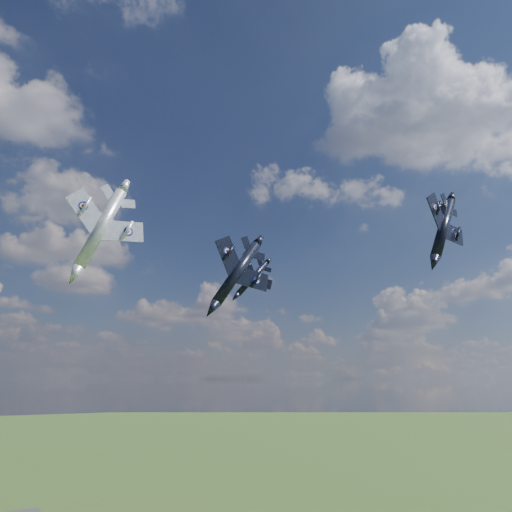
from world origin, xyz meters
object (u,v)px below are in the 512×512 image
jet_right_navy (443,228)px  jet_high_navy (252,278)px  jet_lead_navy (237,273)px  jet_left_silver (101,228)px

jet_right_navy → jet_high_navy: bearing=79.5°
jet_lead_navy → jet_left_silver: jet_left_silver is taller
jet_left_silver → jet_right_navy: bearing=-32.1°
jet_right_navy → jet_left_silver: 42.94m
jet_lead_navy → jet_high_navy: jet_high_navy is taller
jet_lead_navy → jet_left_silver: size_ratio=0.96×
jet_lead_navy → jet_right_navy: jet_right_navy is taller
jet_high_navy → jet_right_navy: bearing=-78.6°
jet_lead_navy → jet_high_navy: 33.12m
jet_lead_navy → jet_high_navy: (17.91, 27.25, 5.73)m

